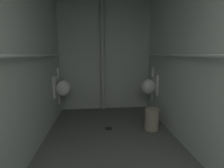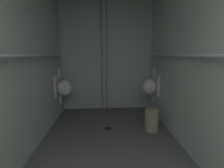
{
  "view_description": "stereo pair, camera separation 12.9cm",
  "coord_description": "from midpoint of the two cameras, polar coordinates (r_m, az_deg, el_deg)",
  "views": [
    {
      "loc": [
        -0.21,
        0.15,
        1.37
      ],
      "look_at": [
        0.08,
        3.11,
        0.8
      ],
      "focal_mm": 25.35,
      "sensor_mm": 36.0,
      "label": 1
    },
    {
      "loc": [
        -0.08,
        0.15,
        1.37
      ],
      "look_at": [
        0.08,
        3.11,
        0.8
      ],
      "focal_mm": 25.35,
      "sensor_mm": 36.0,
      "label": 2
    }
  ],
  "objects": [
    {
      "name": "floor",
      "position": [
        2.33,
        1.25,
        -26.34
      ],
      "size": [
        2.28,
        4.12,
        0.08
      ],
      "primitive_type": "cube",
      "color": "#4C4F4C",
      "rests_on": "ground"
    },
    {
      "name": "wall_left",
      "position": [
        2.09,
        -30.95,
        7.78
      ],
      "size": [
        0.06,
        4.12,
        2.62
      ],
      "primitive_type": "cube",
      "color": "#B9C3B9",
      "rests_on": "ground"
    },
    {
      "name": "wall_right",
      "position": [
        2.23,
        31.43,
        7.84
      ],
      "size": [
        0.06,
        4.12,
        2.62
      ],
      "primitive_type": "cube",
      "color": "#B9C3B9",
      "rests_on": "ground"
    },
    {
      "name": "wall_back",
      "position": [
        3.88,
        -0.94,
        10.07
      ],
      "size": [
        2.28,
        0.06,
        2.62
      ],
      "primitive_type": "cube",
      "color": "#B9C3B9",
      "rests_on": "ground"
    },
    {
      "name": "urinal_left_mid",
      "position": [
        3.48,
        -16.1,
        -1.17
      ],
      "size": [
        0.32,
        0.3,
        0.76
      ],
      "color": "white"
    },
    {
      "name": "urinal_right_mid",
      "position": [
        3.55,
        14.67,
        -0.84
      ],
      "size": [
        0.32,
        0.3,
        0.76
      ],
      "color": "white"
    },
    {
      "name": "supply_pipe_left",
      "position": [
        2.06,
        -28.56,
        8.84
      ],
      "size": [
        0.06,
        3.35,
        0.06
      ],
      "color": "#B2B2B2"
    },
    {
      "name": "supply_pipe_right",
      "position": [
        2.2,
        29.26,
        8.83
      ],
      "size": [
        0.06,
        3.35,
        0.06
      ],
      "color": "#B2B2B2"
    },
    {
      "name": "standpipe_back_wall",
      "position": [
        3.77,
        -1.9,
        10.04
      ],
      "size": [
        0.1,
        0.1,
        2.57
      ],
      "primitive_type": "cylinder",
      "color": "#B2B2B2",
      "rests_on": "ground"
    },
    {
      "name": "floor_drain",
      "position": [
        3.05,
        -0.17,
        -15.68
      ],
      "size": [
        0.14,
        0.14,
        0.01
      ],
      "primitive_type": "cylinder",
      "color": "black",
      "rests_on": "ground"
    },
    {
      "name": "waste_bin",
      "position": [
        3.02,
        15.3,
        -12.41
      ],
      "size": [
        0.25,
        0.25,
        0.39
      ],
      "primitive_type": "cylinder",
      "color": "#9E937A",
      "rests_on": "ground"
    }
  ]
}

